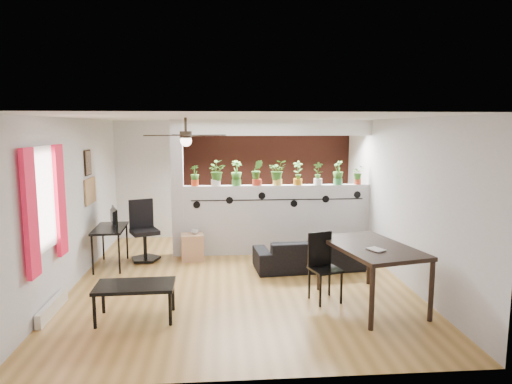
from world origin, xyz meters
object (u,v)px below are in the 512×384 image
Objects in this scene: cube_shelf at (192,247)px; ceiling_fan at (186,137)px; potted_plant_2 at (236,172)px; potted_plant_1 at (216,172)px; sofa at (309,254)px; coffee_table at (135,288)px; potted_plant_6 at (318,173)px; potted_plant_7 at (338,172)px; dining_table at (371,252)px; folding_chair at (322,260)px; potted_plant_8 at (358,174)px; computer_desk at (110,231)px; potted_plant_3 at (257,172)px; potted_plant_4 at (278,172)px; potted_plant_5 at (298,172)px; office_chair at (144,234)px; potted_plant_0 at (195,175)px.

ceiling_fan is at bearing -96.09° from cube_shelf.
potted_plant_1 is at bearing -180.00° from potted_plant_2.
coffee_table is (-2.63, -1.92, 0.15)m from sofa.
potted_plant_7 reaches higher than potted_plant_6.
dining_table is 1.77× the size of folding_chair.
potted_plant_8 is at bearing 37.92° from coffee_table.
potted_plant_1 reaches higher than potted_plant_8.
potted_plant_1 is 0.48× the size of computer_desk.
dining_table is (1.37, -2.69, -0.85)m from potted_plant_3.
potted_plant_5 is at bearing 0.00° from potted_plant_4.
potted_plant_8 is 2.91m from folding_chair.
potted_plant_5 reaches higher than folding_chair.
office_chair is (-0.89, 0.06, 0.24)m from cube_shelf.
potted_plant_4 is at bearing 6.30° from office_chair.
potted_plant_4 is at bearing 180.00° from potted_plant_6.
computer_desk is at bearing -171.58° from potted_plant_7.
coffee_table is at bearing -168.94° from folding_chair.
office_chair is at bearing -173.70° from potted_plant_4.
potted_plant_0 reaches higher than potted_plant_8.
potted_plant_6 is 2.82m from dining_table.
potted_plant_3 is at bearing 58.47° from coffee_table.
ceiling_fan is at bearing -147.12° from potted_plant_7.
folding_chair is (-0.08, -1.42, 0.31)m from sofa.
folding_chair reaches higher than sofa.
computer_desk is at bearing -161.41° from potted_plant_1.
potted_plant_1 is 0.44× the size of office_chair.
office_chair is (-3.31, -0.28, -1.10)m from potted_plant_6.
dining_table is at bearing -94.52° from potted_plant_7.
potted_plant_4 is 2.77m from office_chair.
potted_plant_3 is at bearing 0.00° from potted_plant_0.
potted_plant_6 is at bearing 0.66° from cube_shelf.
potted_plant_5 is at bearing -93.30° from sofa.
cube_shelf is at bearing -164.63° from potted_plant_3.
potted_plant_0 is at bearing 133.49° from dining_table.
cube_shelf is 1.50m from computer_desk.
office_chair is 3.60m from folding_chair.
ceiling_fan is 2.42× the size of cube_shelf.
potted_plant_4 reaches higher than sofa.
potted_plant_6 reaches higher than folding_chair.
potted_plant_4 is at bearing 0.00° from potted_plant_0.
folding_chair is (1.53, -2.45, -1.03)m from potted_plant_1.
potted_plant_6 is 4.36m from coffee_table.
potted_plant_7 reaches higher than cube_shelf.
potted_plant_0 is at bearing 23.10° from computer_desk.
potted_plant_3 reaches higher than cube_shelf.
sofa is 3.05m from office_chair.
potted_plant_3 is 0.50× the size of folding_chair.
potted_plant_4 is at bearing 98.02° from folding_chair.
potted_plant_7 is 0.46× the size of coffee_table.
cube_shelf is at bearing -142.72° from potted_plant_1.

